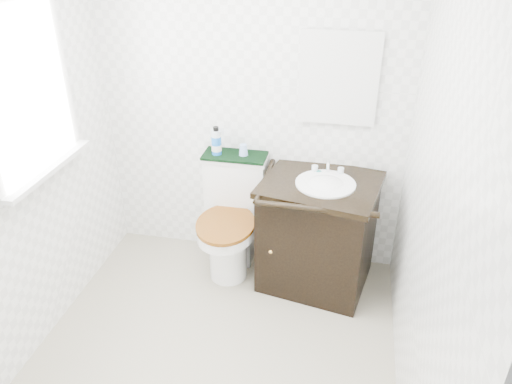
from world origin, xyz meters
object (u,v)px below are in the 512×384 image
(trash_bin, at_px, (270,259))
(cup, at_px, (243,150))
(vanity, at_px, (318,230))
(mouthwash_bottle, at_px, (216,142))
(toilet, at_px, (232,223))

(trash_bin, xyz_separation_m, cup, (-0.24, 0.21, 0.77))
(trash_bin, bearing_deg, cup, 139.65)
(vanity, height_order, cup, cup)
(cup, bearing_deg, trash_bin, -40.35)
(mouthwash_bottle, bearing_deg, cup, 5.61)
(vanity, bearing_deg, mouthwash_bottle, 167.44)
(vanity, distance_m, mouthwash_bottle, 0.96)
(mouthwash_bottle, height_order, cup, mouthwash_bottle)
(vanity, relative_size, mouthwash_bottle, 4.46)
(toilet, xyz_separation_m, trash_bin, (0.31, -0.08, -0.23))
(trash_bin, bearing_deg, mouthwash_bottle, 156.66)
(mouthwash_bottle, bearing_deg, toilet, -40.60)
(cup, bearing_deg, mouthwash_bottle, -174.39)
(toilet, distance_m, trash_bin, 0.39)
(trash_bin, relative_size, mouthwash_bottle, 1.40)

